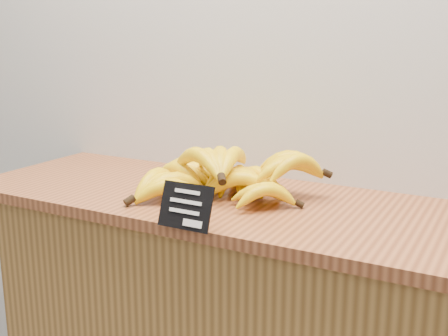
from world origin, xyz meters
TOP-DOWN VIEW (x-y plane):
  - counter_top at (0.15, 2.75)m, footprint 1.51×0.54m
  - chalkboard_sign at (0.17, 2.48)m, footprint 0.13×0.04m
  - banana_pile at (0.11, 2.76)m, footprint 0.52×0.39m

SIDE VIEW (x-z plane):
  - counter_top at x=0.15m, z-range 0.90..0.93m
  - chalkboard_sign at x=0.17m, z-range 0.93..1.03m
  - banana_pile at x=0.11m, z-range 0.92..1.05m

